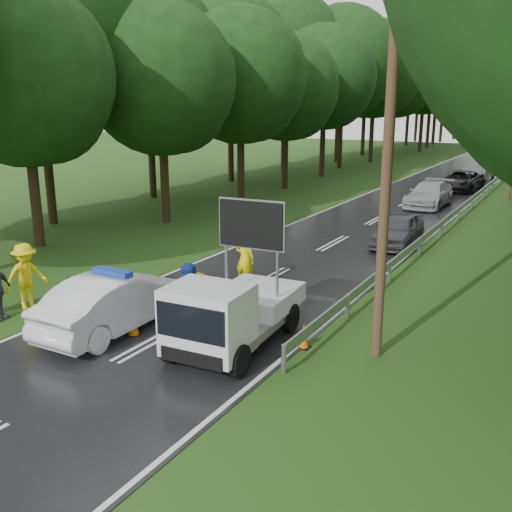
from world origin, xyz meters
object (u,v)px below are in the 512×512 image
Objects in this scene: queue_car_second at (429,194)px; queue_car_fourth at (480,169)px; work_truck at (231,312)px; police_sedan at (114,303)px; barrier at (223,289)px; civilian at (191,302)px; queue_car_third at (460,181)px; queue_car_first at (398,230)px; officer at (245,259)px.

queue_car_second is 14.45m from queue_car_fourth.
work_truck reaches higher than queue_car_second.
queue_car_second is at bearing -97.92° from police_sedan.
barrier is 1.16× the size of civilian.
queue_car_third is (0.39, 7.33, -0.03)m from queue_car_second.
civilian is at bearing -166.99° from police_sedan.
queue_car_second is at bearing 104.53° from barrier.
police_sedan is at bearing 169.95° from civilian.
civilian is 0.40× the size of queue_car_third.
queue_car_third reaches higher than barrier.
work_truck is at bearing -87.03° from queue_car_second.
civilian is 0.40× the size of queue_car_second.
queue_car_second reaches higher than queue_car_first.
officer is 0.38× the size of queue_car_fourth.
work_truck is 4.99m from officer.
officer reaches higher than queue_car_second.
queue_car_second is at bearing -92.95° from officer.
officer is at bearing -93.71° from queue_car_second.
police_sedan reaches higher than queue_car_third.
queue_car_second is at bearing -89.45° from queue_car_fourth.
officer is 32.82m from queue_car_fourth.
police_sedan is 1.15× the size of queue_car_first.
police_sedan is 3.39m from work_truck.
civilian reaches higher than queue_car_third.
police_sedan is 2.21m from civilian.
police_sedan is at bearing -91.06° from queue_car_third.
queue_car_fourth is (1.21, 37.15, -0.18)m from civilian.
civilian is at bearing -87.11° from queue_car_third.
civilian is 0.49× the size of queue_car_first.
police_sedan is 30.74m from queue_car_third.
civilian is at bearing 105.50° from officer.
police_sedan is 23.42m from queue_car_second.
police_sedan is at bearing -108.70° from queue_car_first.
police_sedan is 0.94× the size of queue_car_third.
queue_car_fourth reaches higher than barrier.
police_sedan is 37.84m from queue_car_fourth.
civilian is at bearing 174.04° from work_truck.
officer is (-2.25, 4.46, -0.01)m from work_truck.
barrier is 28.17m from queue_car_third.
work_truck reaches higher than queue_car_first.
officer is at bearing 79.05° from civilian.
barrier is at bearing -87.79° from queue_car_third.
queue_car_second reaches higher than queue_car_third.
officer reaches higher than police_sedan.
queue_car_first is at bearing -82.77° from queue_car_third.
police_sedan is at bearing -175.43° from work_truck.
officer reaches higher than queue_car_first.
barrier is 1.22× the size of officer.
barrier is 0.47× the size of queue_car_fourth.
officer is at bearing -89.75° from queue_car_third.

